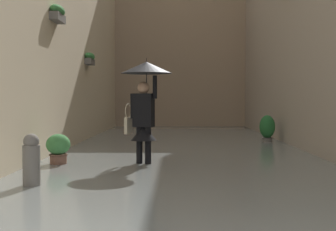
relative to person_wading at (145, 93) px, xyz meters
name	(u,v)px	position (x,y,z in m)	size (l,w,h in m)	color
ground_plane	(182,155)	(-0.75, -2.51, -1.50)	(60.00, 60.00, 0.00)	slate
flood_water	(182,152)	(-0.75, -2.51, -1.43)	(6.60, 24.31, 0.15)	slate
building_facade_far	(180,37)	(-0.75, -12.56, 2.77)	(9.40, 1.80, 8.54)	gray
person_wading	(145,93)	(0.00, 0.00, 0.00)	(0.98, 0.98, 2.17)	black
potted_plant_mid_left	(267,129)	(-3.22, -4.45, -0.98)	(0.44, 0.44, 0.92)	#66605B
potted_plant_near_right	(58,150)	(1.66, 0.05, -1.08)	(0.46, 0.46, 0.72)	brown
mooring_bollard	(31,165)	(1.48, 2.23, -1.05)	(0.25, 0.25, 0.89)	slate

